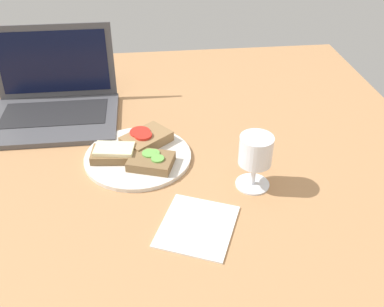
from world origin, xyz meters
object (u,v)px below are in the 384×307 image
(plate, at_px, (137,157))
(sandwich_with_cucumber, at_px, (150,161))
(sandwich_with_cheese, at_px, (114,153))
(napkin, at_px, (196,226))
(wine_glass, at_px, (255,154))
(laptop, at_px, (53,99))
(sandwich_with_tomato, at_px, (145,139))

(plate, distance_m, sandwich_with_cucumber, 0.06)
(sandwich_with_cheese, xyz_separation_m, napkin, (0.17, -0.24, -0.02))
(sandwich_with_cheese, relative_size, wine_glass, 0.90)
(plate, height_order, laptop, laptop)
(plate, height_order, napkin, plate)
(plate, distance_m, sandwich_with_tomato, 0.06)
(sandwich_with_tomato, height_order, laptop, laptop)
(laptop, bearing_deg, sandwich_with_cheese, -55.13)
(napkin, bearing_deg, sandwich_with_tomato, 107.47)
(plate, distance_m, wine_glass, 0.29)
(wine_glass, distance_m, laptop, 0.61)
(sandwich_with_cucumber, height_order, sandwich_with_cheese, sandwich_with_cheese)
(sandwich_with_cucumber, height_order, sandwich_with_tomato, sandwich_with_tomato)
(sandwich_with_cheese, height_order, napkin, sandwich_with_cheese)
(sandwich_with_cucumber, bearing_deg, wine_glass, -20.92)
(plate, height_order, sandwich_with_cheese, sandwich_with_cheese)
(plate, relative_size, wine_glass, 2.04)
(plate, relative_size, sandwich_with_cheese, 2.26)
(laptop, bearing_deg, wine_glass, -37.89)
(plate, bearing_deg, laptop, 132.90)
(sandwich_with_cucumber, bearing_deg, sandwich_with_cheese, 155.25)
(sandwich_with_cucumber, bearing_deg, sandwich_with_tomato, 95.82)
(sandwich_with_cucumber, distance_m, sandwich_with_cheese, 0.09)
(plate, bearing_deg, sandwich_with_cucumber, -54.48)
(sandwich_with_cheese, xyz_separation_m, laptop, (-0.17, 0.25, 0.02))
(wine_glass, relative_size, napkin, 0.81)
(sandwich_with_cheese, bearing_deg, napkin, -55.02)
(plate, bearing_deg, sandwich_with_cheese, -175.04)
(plate, xyz_separation_m, wine_glass, (0.25, -0.13, 0.08))
(laptop, bearing_deg, plate, -47.10)
(plate, height_order, wine_glass, wine_glass)
(sandwich_with_tomato, distance_m, wine_glass, 0.30)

